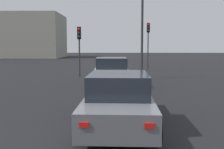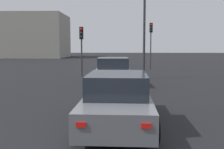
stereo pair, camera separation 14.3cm
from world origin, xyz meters
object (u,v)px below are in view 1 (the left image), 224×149
traffic_light_near_left (148,36)px  car_white_lead (111,72)px  street_lamp_kerbside (142,8)px  car_grey_second (119,100)px  traffic_light_near_right (79,41)px

traffic_light_near_left → car_white_lead: bearing=-19.8°
traffic_light_near_left → street_lamp_kerbside: bearing=-12.7°
car_grey_second → traffic_light_near_right: (12.19, 2.69, 1.89)m
street_lamp_kerbside → traffic_light_near_left: bearing=-10.4°
traffic_light_near_right → street_lamp_kerbside: size_ratio=0.44×
car_grey_second → traffic_light_near_right: size_ratio=1.33×
car_grey_second → traffic_light_near_left: (18.34, -3.14, 2.43)m
traffic_light_near_right → car_grey_second: bearing=10.6°
traffic_light_near_left → traffic_light_near_right: traffic_light_near_left is taller
street_lamp_kerbside → car_white_lead: bearing=149.5°
car_white_lead → traffic_light_near_right: size_ratio=1.24×
car_white_lead → car_grey_second: 7.51m
car_white_lead → traffic_light_near_right: bearing=25.6°
street_lamp_kerbside → car_grey_second: bearing=170.8°
traffic_light_near_right → street_lamp_kerbside: (-1.16, -4.47, 2.18)m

